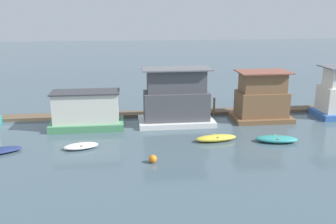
% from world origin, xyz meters
% --- Properties ---
extents(ground_plane, '(200.00, 200.00, 0.00)m').
position_xyz_m(ground_plane, '(0.00, 0.00, 0.00)').
color(ground_plane, '#475B66').
extents(dock_walkway, '(51.00, 1.73, 0.30)m').
position_xyz_m(dock_walkway, '(0.00, 3.11, 0.15)').
color(dock_walkway, brown).
rests_on(dock_walkway, ground_plane).
extents(houseboat_green, '(6.74, 3.27, 3.47)m').
position_xyz_m(houseboat_green, '(-7.55, -0.56, 1.62)').
color(houseboat_green, '#4C9360').
rests_on(houseboat_green, ground_plane).
extents(houseboat_white, '(7.19, 3.80, 5.41)m').
position_xyz_m(houseboat_white, '(0.88, -0.25, 2.36)').
color(houseboat_white, white).
rests_on(houseboat_white, ground_plane).
extents(houseboat_brown, '(5.71, 3.94, 4.88)m').
position_xyz_m(houseboat_brown, '(9.49, 0.19, 2.17)').
color(houseboat_brown, brown).
rests_on(houseboat_brown, ground_plane).
extents(dinghy_white, '(2.96, 1.89, 0.42)m').
position_xyz_m(dinghy_white, '(-7.56, -6.02, 0.21)').
color(dinghy_white, white).
rests_on(dinghy_white, ground_plane).
extents(dinghy_yellow, '(3.63, 1.52, 0.54)m').
position_xyz_m(dinghy_yellow, '(3.52, -5.57, 0.27)').
color(dinghy_yellow, yellow).
rests_on(dinghy_yellow, ground_plane).
extents(dinghy_teal, '(3.66, 2.07, 0.52)m').
position_xyz_m(dinghy_teal, '(8.49, -6.39, 0.26)').
color(dinghy_teal, teal).
rests_on(dinghy_teal, ground_plane).
extents(mooring_post_far_left, '(0.23, 0.23, 1.93)m').
position_xyz_m(mooring_post_far_left, '(5.15, 1.99, 0.96)').
color(mooring_post_far_left, '#846B4C').
rests_on(mooring_post_far_left, ground_plane).
extents(buoy_orange, '(0.60, 0.60, 0.60)m').
position_xyz_m(buoy_orange, '(-2.10, -9.53, 0.30)').
color(buoy_orange, orange).
rests_on(buoy_orange, ground_plane).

